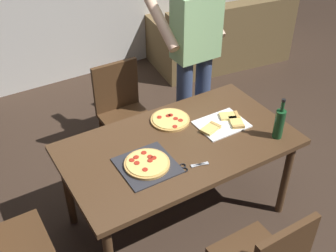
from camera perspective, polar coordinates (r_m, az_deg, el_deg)
name	(u,v)px	position (r m, az deg, el deg)	size (l,w,h in m)	color
ground_plane	(178,215)	(3.45, 1.31, -12.05)	(12.00, 12.00, 0.00)	#38281E
dining_table	(179,151)	(2.98, 1.49, -3.40)	(1.63, 0.91, 0.75)	#4C331E
chair_far_side	(122,107)	(3.75, -6.26, 2.59)	(0.42, 0.42, 0.90)	#472D19
couch	(221,39)	(5.51, 7.17, 11.62)	(1.79, 1.05, 0.85)	brown
person_serving_pizza	(194,51)	(3.59, 3.59, 10.15)	(0.55, 0.54, 1.75)	#38476B
pepperoni_pizza_on_tray	(147,164)	(2.74, -2.88, -5.22)	(0.36, 0.36, 0.04)	#2D2D33
pizza_slices_on_towel	(224,123)	(3.12, 7.58, 0.37)	(0.38, 0.28, 0.03)	white
wine_bottle	(279,123)	(3.02, 14.90, 0.38)	(0.07, 0.07, 0.32)	#194723
kitchen_scissors	(189,167)	(2.74, 2.94, -5.53)	(0.20, 0.10, 0.01)	silver
second_pizza_plain	(170,120)	(3.13, 0.29, 0.87)	(0.29, 0.29, 0.03)	tan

